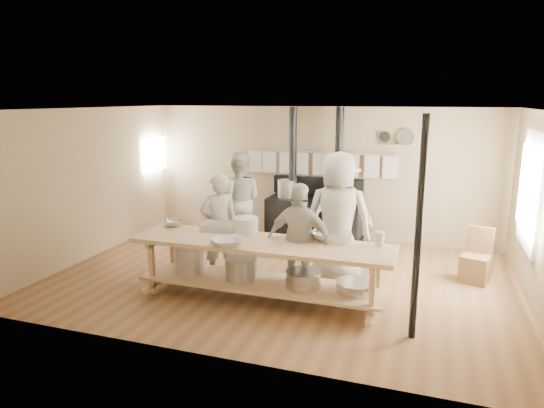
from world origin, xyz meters
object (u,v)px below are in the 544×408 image
at_px(chair, 475,266).
at_px(roasting_pan, 219,227).
at_px(cook_right, 300,242).
at_px(cook_by_window, 342,206).
at_px(cook_left, 239,201).
at_px(stove, 314,215).
at_px(prep_table, 261,264).
at_px(cook_far_left, 219,226).
at_px(cook_center, 338,219).

bearing_deg(chair, roasting_pan, -142.57).
bearing_deg(roasting_pan, chair, 20.60).
xyz_separation_m(cook_right, chair, (2.37, 1.48, -0.58)).
bearing_deg(cook_by_window, cook_left, -166.72).
bearing_deg(stove, prep_table, -90.04).
height_order(cook_far_left, cook_center, cook_center).
distance_m(cook_left, cook_by_window, 1.90).
bearing_deg(cook_far_left, cook_by_window, -172.79).
xyz_separation_m(chair, roasting_pan, (-3.64, -1.37, 0.66)).
height_order(prep_table, cook_left, cook_left).
distance_m(cook_far_left, cook_by_window, 2.33).
bearing_deg(roasting_pan, stove, 74.02).
bearing_deg(prep_table, chair, 30.59).
distance_m(stove, cook_right, 2.86).
height_order(cook_by_window, chair, cook_by_window).
height_order(prep_table, cook_right, cook_right).
bearing_deg(cook_right, cook_left, -44.93).
bearing_deg(stove, chair, -24.68).
bearing_deg(cook_far_left, cook_right, 122.85).
distance_m(cook_far_left, cook_left, 1.54).
xyz_separation_m(prep_table, cook_right, (0.50, 0.21, 0.30)).
distance_m(prep_table, cook_by_window, 2.48).
distance_m(cook_far_left, cook_center, 1.83).
height_order(prep_table, chair, prep_table).
distance_m(stove, chair, 3.17).
bearing_deg(cook_center, cook_far_left, 1.40).
relative_size(prep_table, cook_by_window, 2.04).
relative_size(stove, cook_far_left, 1.58).
xyz_separation_m(cook_left, roasting_pan, (0.45, -1.83, 0.01)).
bearing_deg(cook_left, cook_center, 133.85).
height_order(cook_left, cook_center, cook_center).
bearing_deg(cook_by_window, cook_far_left, -125.81).
bearing_deg(chair, prep_table, -132.58).
relative_size(prep_table, roasting_pan, 7.09).
xyz_separation_m(cook_far_left, chair, (3.79, 1.04, -0.57)).
distance_m(stove, prep_table, 3.02).
distance_m(cook_right, roasting_pan, 1.28).
relative_size(cook_left, cook_right, 1.09).
bearing_deg(roasting_pan, cook_right, -5.20).
bearing_deg(cook_by_window, chair, -9.70).
relative_size(cook_right, chair, 1.96).
distance_m(prep_table, cook_center, 1.40).
height_order(prep_table, cook_far_left, cook_far_left).
distance_m(prep_table, cook_left, 2.51).
distance_m(stove, cook_far_left, 2.55).
bearing_deg(prep_table, cook_far_left, 144.46).
bearing_deg(chair, cook_right, -131.13).
distance_m(stove, cook_left, 1.54).
xyz_separation_m(cook_left, cook_center, (2.09, -1.18, 0.11)).
xyz_separation_m(cook_far_left, cook_right, (1.42, -0.44, 0.00)).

